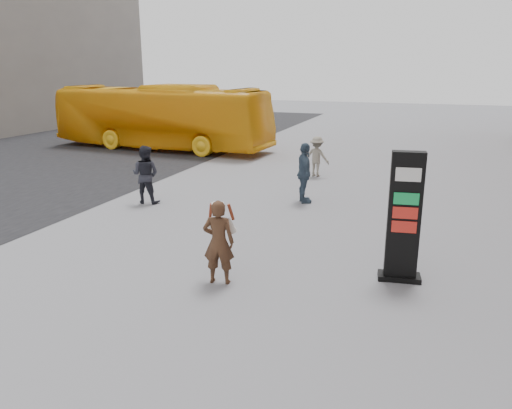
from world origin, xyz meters
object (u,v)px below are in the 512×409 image
(bus, at_px, (161,117))
(pedestrian_a, at_px, (145,175))
(pedestrian_c, at_px, (304,173))
(info_pylon, at_px, (404,218))
(woman, at_px, (219,241))
(pedestrian_b, at_px, (317,157))

(bus, xyz_separation_m, pedestrian_a, (4.77, -9.11, -0.70))
(pedestrian_c, bearing_deg, info_pylon, -172.73)
(bus, bearing_deg, pedestrian_a, -148.44)
(woman, height_order, bus, bus)
(pedestrian_a, height_order, pedestrian_b, pedestrian_a)
(info_pylon, height_order, bus, bus)
(pedestrian_a, bearing_deg, bus, -67.66)
(pedestrian_b, relative_size, pedestrian_c, 0.82)
(woman, distance_m, pedestrian_c, 6.21)
(pedestrian_a, relative_size, pedestrian_c, 0.96)
(pedestrian_b, bearing_deg, pedestrian_a, 63.80)
(bus, relative_size, pedestrian_b, 7.53)
(info_pylon, relative_size, pedestrian_a, 1.45)
(pedestrian_b, distance_m, pedestrian_c, 3.84)
(pedestrian_b, bearing_deg, woman, 102.57)
(pedestrian_c, bearing_deg, pedestrian_b, -18.38)
(info_pylon, distance_m, pedestrian_a, 8.36)
(bus, relative_size, pedestrian_c, 6.17)
(woman, distance_m, bus, 16.49)
(info_pylon, xyz_separation_m, pedestrian_c, (-3.21, 4.89, -0.35))
(woman, xyz_separation_m, bus, (-9.21, 13.66, 0.73))
(pedestrian_a, bearing_deg, info_pylon, 152.01)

